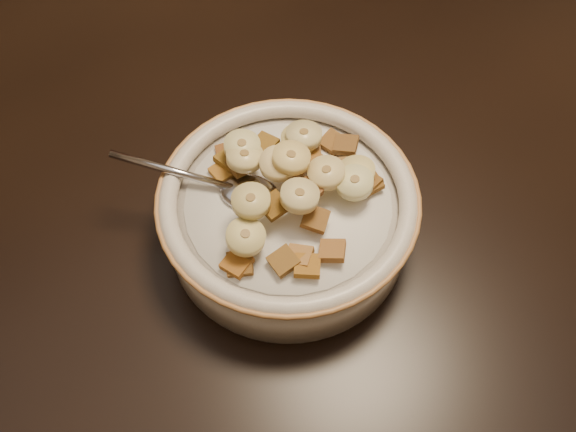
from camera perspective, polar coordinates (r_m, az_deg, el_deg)
floor at (r=1.38m, az=-3.81°, el=-13.79°), size 4.00×4.50×0.10m
table at (r=0.70m, az=-7.40°, el=8.50°), size 1.43×0.94×0.04m
cereal_bowl at (r=0.56m, az=0.00°, el=-0.27°), size 0.21×0.21×0.05m
milk at (r=0.54m, az=0.00°, el=1.21°), size 0.17×0.17×0.00m
spoon at (r=0.54m, az=-3.50°, el=2.12°), size 0.06×0.06×0.01m
cereal_square_0 at (r=0.56m, az=1.89°, el=5.91°), size 0.03×0.03×0.01m
cereal_square_1 at (r=0.50m, az=-0.40°, el=-4.02°), size 0.02×0.02×0.01m
cereal_square_2 at (r=0.55m, az=1.67°, el=5.39°), size 0.02×0.02×0.01m
cereal_square_3 at (r=0.51m, az=2.45°, el=-0.26°), size 0.03×0.03×0.01m
cereal_square_4 at (r=0.51m, az=-1.28°, el=0.93°), size 0.02×0.02×0.01m
cereal_square_5 at (r=0.57m, az=-2.10°, el=6.41°), size 0.03×0.03×0.01m
cereal_square_6 at (r=0.50m, az=-4.31°, el=-4.25°), size 0.03×0.03×0.01m
cereal_square_7 at (r=0.57m, az=1.33°, el=7.08°), size 0.02×0.02×0.01m
cereal_square_8 at (r=0.50m, az=3.95°, el=-3.09°), size 0.03×0.03×0.01m
cereal_square_9 at (r=0.56m, az=0.03°, el=5.60°), size 0.02×0.02×0.01m
cereal_square_10 at (r=0.50m, az=1.73°, el=-4.45°), size 0.03×0.03×0.01m
cereal_square_11 at (r=0.55m, az=-5.74°, el=3.96°), size 0.02×0.02×0.01m
cereal_square_12 at (r=0.57m, az=4.01°, el=6.56°), size 0.03×0.02×0.01m
cereal_square_13 at (r=0.57m, az=-5.37°, el=5.65°), size 0.03×0.03×0.01m
cereal_square_14 at (r=0.55m, az=-4.21°, el=4.49°), size 0.02×0.02×0.01m
cereal_square_15 at (r=0.54m, az=0.66°, el=4.37°), size 0.03×0.03×0.01m
cereal_square_16 at (r=0.57m, az=5.16°, el=6.33°), size 0.03×0.03×0.01m
cereal_square_17 at (r=0.50m, az=-4.58°, el=-4.20°), size 0.03×0.03×0.01m
cereal_square_18 at (r=0.50m, az=0.96°, el=-3.62°), size 0.03×0.03×0.01m
cereal_square_19 at (r=0.54m, az=7.03°, el=2.98°), size 0.02×0.02×0.01m
cereal_square_20 at (r=0.54m, az=7.18°, el=2.94°), size 0.02×0.02×0.01m
cereal_square_21 at (r=0.56m, az=-5.24°, el=5.07°), size 0.02×0.02×0.01m
cereal_square_22 at (r=0.55m, az=6.60°, el=3.22°), size 0.03×0.03×0.01m
cereal_square_23 at (r=0.52m, az=1.65°, el=2.20°), size 0.02×0.02×0.01m
cereal_square_24 at (r=0.55m, az=5.26°, el=4.26°), size 0.03×0.03×0.01m
banana_slice_0 at (r=0.52m, az=-0.87°, el=4.69°), size 0.04×0.04×0.01m
banana_slice_1 at (r=0.54m, az=-3.87°, el=5.28°), size 0.03×0.03×0.01m
banana_slice_2 at (r=0.50m, az=-3.32°, el=1.34°), size 0.04×0.04×0.01m
banana_slice_3 at (r=0.52m, az=3.42°, el=3.84°), size 0.04×0.04×0.01m
banana_slice_4 at (r=0.50m, az=1.05°, el=1.81°), size 0.04×0.04×0.01m
banana_slice_5 at (r=0.54m, az=-4.10°, el=6.19°), size 0.04×0.04×0.01m
banana_slice_6 at (r=0.55m, az=0.97°, el=6.78°), size 0.04×0.04×0.01m
banana_slice_7 at (r=0.50m, az=-3.78°, el=-1.87°), size 0.04×0.04×0.01m
banana_slice_8 at (r=0.52m, az=0.29°, el=5.20°), size 0.04×0.04×0.01m
banana_slice_9 at (r=0.54m, az=6.13°, el=3.91°), size 0.04×0.04×0.01m
banana_slice_10 at (r=0.53m, az=5.93°, el=2.97°), size 0.04×0.04×0.01m
banana_slice_11 at (r=0.55m, az=1.42°, el=7.18°), size 0.03×0.03×0.02m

